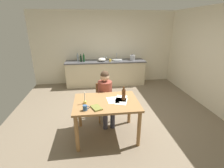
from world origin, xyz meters
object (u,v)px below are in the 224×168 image
(bottle_vinegar, at_px, (81,59))
(stovetop_kettle, at_px, (132,57))
(coffee_mug, at_px, (85,108))
(book_magazine, at_px, (96,108))
(mixing_bowl, at_px, (102,60))
(bottle_oil, at_px, (78,58))
(chair_at_table, at_px, (105,99))
(bottle_wine_red, at_px, (84,58))
(wine_bottle_on_table, at_px, (124,95))
(candlestick, at_px, (85,100))
(wine_glass_by_kettle, at_px, (104,57))
(teacup_on_counter, at_px, (110,60))
(person_seated, at_px, (106,94))
(dining_table, at_px, (106,107))
(wine_glass_near_sink, at_px, (107,57))
(sink_unit, at_px, (117,60))

(bottle_vinegar, height_order, stovetop_kettle, bottle_vinegar)
(coffee_mug, relative_size, book_magazine, 0.51)
(mixing_bowl, bearing_deg, bottle_oil, 169.76)
(chair_at_table, distance_m, bottle_wine_red, 2.37)
(coffee_mug, distance_m, wine_bottle_on_table, 0.79)
(wine_bottle_on_table, bearing_deg, stovetop_kettle, 73.01)
(stovetop_kettle, bearing_deg, bottle_vinegar, -178.55)
(chair_at_table, xyz_separation_m, mixing_bowl, (0.10, 2.22, 0.49))
(candlestick, height_order, wine_bottle_on_table, wine_bottle_on_table)
(wine_bottle_on_table, height_order, wine_glass_by_kettle, wine_glass_by_kettle)
(bottle_wine_red, relative_size, teacup_on_counter, 2.56)
(person_seated, bearing_deg, wine_glass_by_kettle, 85.96)
(dining_table, relative_size, coffee_mug, 10.74)
(chair_at_table, bearing_deg, person_seated, -83.97)
(candlestick, bearing_deg, mixing_bowl, 79.99)
(dining_table, bearing_deg, book_magazine, -128.44)
(dining_table, distance_m, bottle_vinegar, 3.02)
(stovetop_kettle, bearing_deg, wine_glass_by_kettle, 171.66)
(coffee_mug, distance_m, wine_glass_by_kettle, 3.48)
(person_seated, xyz_separation_m, bottle_oil, (-0.76, 2.52, 0.34))
(wine_bottle_on_table, bearing_deg, candlestick, -175.53)
(bottle_wine_red, xyz_separation_m, wine_glass_by_kettle, (0.72, 0.20, -0.01))
(dining_table, height_order, teacup_on_counter, teacup_on_counter)
(bottle_oil, xyz_separation_m, bottle_wine_red, (0.22, -0.13, 0.00))
(wine_glass_near_sink, relative_size, teacup_on_counter, 1.38)
(stovetop_kettle, bearing_deg, chair_at_table, -118.04)
(dining_table, relative_size, chair_at_table, 1.44)
(sink_unit, distance_m, bottle_vinegar, 1.29)
(coffee_mug, bearing_deg, wine_glass_near_sink, 78.37)
(wine_bottle_on_table, distance_m, sink_unit, 2.99)
(book_magazine, bearing_deg, bottle_vinegar, 74.65)
(sink_unit, height_order, teacup_on_counter, sink_unit)
(dining_table, bearing_deg, candlestick, -174.57)
(bottle_vinegar, xyz_separation_m, wine_glass_by_kettle, (0.82, 0.20, -0.00))
(person_seated, height_order, candlestick, person_seated)
(sink_unit, distance_m, stovetop_kettle, 0.57)
(book_magazine, bearing_deg, stovetop_kettle, 43.35)
(book_magazine, relative_size, wine_bottle_on_table, 0.82)
(dining_table, height_order, wine_bottle_on_table, wine_bottle_on_table)
(dining_table, distance_m, coffee_mug, 0.51)
(coffee_mug, height_order, bottle_oil, bottle_oil)
(bottle_oil, bearing_deg, dining_table, -76.76)
(wine_bottle_on_table, bearing_deg, dining_table, -176.67)
(dining_table, xyz_separation_m, bottle_vinegar, (-0.60, 2.93, 0.36))
(stovetop_kettle, bearing_deg, book_magazine, -114.01)
(coffee_mug, height_order, teacup_on_counter, teacup_on_counter)
(person_seated, height_order, wine_glass_near_sink, person_seated)
(wine_bottle_on_table, relative_size, sink_unit, 0.76)
(wine_bottle_on_table, bearing_deg, sink_unit, 83.38)
(bottle_wine_red, height_order, mixing_bowl, bottle_wine_red)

